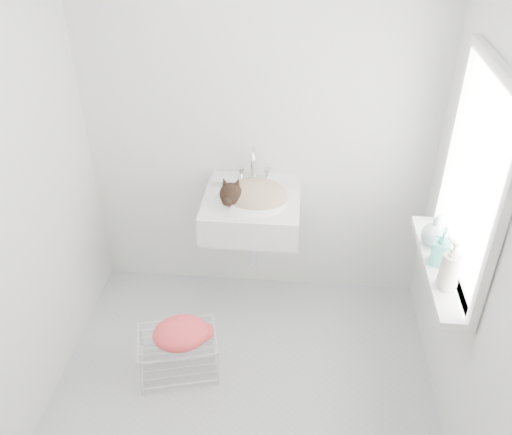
# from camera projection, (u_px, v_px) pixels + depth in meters

# --- Properties ---
(floor) EXTENTS (2.20, 2.00, 0.02)m
(floor) POSITION_uv_depth(u_px,v_px,m) (244.00, 389.00, 3.24)
(floor) COLOR #AAB0B8
(floor) RESTS_ON ground
(back_wall) EXTENTS (2.20, 0.02, 2.50)m
(back_wall) POSITION_uv_depth(u_px,v_px,m) (259.00, 122.00, 3.37)
(back_wall) COLOR silver
(back_wall) RESTS_ON ground
(right_wall) EXTENTS (0.02, 2.00, 2.50)m
(right_wall) POSITION_uv_depth(u_px,v_px,m) (486.00, 222.00, 2.47)
(right_wall) COLOR silver
(right_wall) RESTS_ON ground
(left_wall) EXTENTS (0.02, 2.00, 2.50)m
(left_wall) POSITION_uv_depth(u_px,v_px,m) (10.00, 199.00, 2.62)
(left_wall) COLOR silver
(left_wall) RESTS_ON ground
(window_glass) EXTENTS (0.01, 0.80, 1.00)m
(window_glass) POSITION_uv_depth(u_px,v_px,m) (476.00, 180.00, 2.58)
(window_glass) COLOR white
(window_glass) RESTS_ON right_wall
(window_frame) EXTENTS (0.04, 0.90, 1.10)m
(window_frame) POSITION_uv_depth(u_px,v_px,m) (473.00, 180.00, 2.58)
(window_frame) COLOR white
(window_frame) RESTS_ON right_wall
(windowsill) EXTENTS (0.16, 0.88, 0.04)m
(windowsill) POSITION_uv_depth(u_px,v_px,m) (439.00, 266.00, 2.87)
(windowsill) COLOR white
(windowsill) RESTS_ON right_wall
(sink) EXTENTS (0.60, 0.52, 0.24)m
(sink) POSITION_uv_depth(u_px,v_px,m) (251.00, 200.00, 3.38)
(sink) COLOR white
(sink) RESTS_ON back_wall
(faucet) EXTENTS (0.22, 0.15, 0.22)m
(faucet) POSITION_uv_depth(u_px,v_px,m) (254.00, 165.00, 3.45)
(faucet) COLOR silver
(faucet) RESTS_ON sink
(cat) EXTENTS (0.43, 0.36, 0.25)m
(cat) POSITION_uv_depth(u_px,v_px,m) (253.00, 196.00, 3.34)
(cat) COLOR tan
(cat) RESTS_ON sink
(wire_rack) EXTENTS (0.51, 0.41, 0.27)m
(wire_rack) POSITION_uv_depth(u_px,v_px,m) (178.00, 351.00, 3.29)
(wire_rack) COLOR silver
(wire_rack) RESTS_ON floor
(towel) EXTENTS (0.38, 0.31, 0.13)m
(towel) POSITION_uv_depth(u_px,v_px,m) (181.00, 338.00, 3.17)
(towel) COLOR orange
(towel) RESTS_ON wire_rack
(bottle_a) EXTENTS (0.12, 0.12, 0.23)m
(bottle_a) POSITION_uv_depth(u_px,v_px,m) (445.00, 287.00, 2.70)
(bottle_a) COLOR white
(bottle_a) RESTS_ON windowsill
(bottle_b) EXTENTS (0.12, 0.12, 0.20)m
(bottle_b) POSITION_uv_depth(u_px,v_px,m) (438.00, 263.00, 2.86)
(bottle_b) COLOR teal
(bottle_b) RESTS_ON windowsill
(bottle_c) EXTENTS (0.20, 0.20, 0.18)m
(bottle_c) POSITION_uv_depth(u_px,v_px,m) (432.00, 244.00, 3.00)
(bottle_c) COLOR silver
(bottle_c) RESTS_ON windowsill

